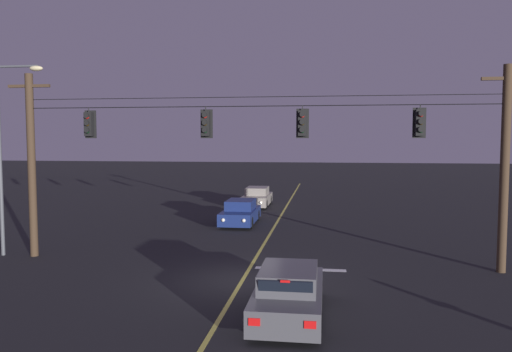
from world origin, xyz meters
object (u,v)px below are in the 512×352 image
traffic_light_centre (302,123)px  traffic_light_right_inner (420,123)px  car_oncoming_trailing (257,197)px  street_lamp_corner (6,141)px  traffic_light_left_inner (206,124)px  traffic_light_leftmost (89,124)px  car_oncoming_lead (240,213)px  car_waiting_near_lane (289,294)px

traffic_light_centre → traffic_light_right_inner: size_ratio=1.00×
car_oncoming_trailing → street_lamp_corner: (-8.14, -16.77, 4.13)m
traffic_light_left_inner → traffic_light_right_inner: bearing=0.0°
traffic_light_leftmost → traffic_light_left_inner: 4.82m
street_lamp_corner → car_oncoming_lead: bearing=47.6°
traffic_light_right_inner → car_oncoming_lead: traffic_light_right_inner is taller
traffic_light_leftmost → car_oncoming_lead: bearing=62.8°
traffic_light_leftmost → car_oncoming_trailing: 18.00m
traffic_light_right_inner → street_lamp_corner: street_lamp_corner is taller
car_oncoming_trailing → street_lamp_corner: street_lamp_corner is taller
traffic_light_centre → car_waiting_near_lane: (-0.07, -5.67, -4.82)m
traffic_light_leftmost → traffic_light_centre: 8.57m
car_oncoming_lead → car_oncoming_trailing: 7.75m
traffic_light_centre → traffic_light_right_inner: same height
car_oncoming_trailing → street_lamp_corner: size_ratio=0.56×
traffic_light_leftmost → car_oncoming_lead: size_ratio=0.28×
traffic_light_leftmost → car_waiting_near_lane: size_ratio=0.28×
traffic_light_centre → car_oncoming_lead: traffic_light_centre is taller
traffic_light_right_inner → car_waiting_near_lane: 8.63m
street_lamp_corner → car_waiting_near_lane: bearing=-25.0°
traffic_light_leftmost → street_lamp_corner: bearing=-179.5°
traffic_light_left_inner → car_waiting_near_lane: 8.30m
traffic_light_centre → car_oncoming_lead: (-3.94, 8.99, -4.82)m
traffic_light_leftmost → street_lamp_corner: 3.68m
traffic_light_right_inner → car_waiting_near_lane: traffic_light_right_inner is taller
car_waiting_near_lane → traffic_light_right_inner: bearing=52.3°
traffic_light_left_inner → car_oncoming_lead: (-0.19, 8.99, -4.82)m
car_waiting_near_lane → traffic_light_centre: bearing=89.3°
traffic_light_left_inner → car_oncoming_trailing: traffic_light_left_inner is taller
traffic_light_centre → street_lamp_corner: size_ratio=0.15×
traffic_light_leftmost → street_lamp_corner: street_lamp_corner is taller
car_oncoming_lead → street_lamp_corner: 12.90m
car_oncoming_trailing → car_oncoming_lead: bearing=-89.2°
traffic_light_left_inner → car_oncoming_lead: traffic_light_left_inner is taller
traffic_light_centre → car_oncoming_lead: bearing=113.7°
traffic_light_right_inner → car_oncoming_lead: bearing=132.5°
car_waiting_near_lane → car_oncoming_trailing: same height
traffic_light_left_inner → car_oncoming_trailing: size_ratio=0.28×
traffic_light_centre → traffic_light_left_inner: bearing=180.0°
car_waiting_near_lane → car_oncoming_trailing: size_ratio=0.98×
traffic_light_left_inner → street_lamp_corner: (-8.43, -0.03, -0.69)m
traffic_light_left_inner → traffic_light_centre: same height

